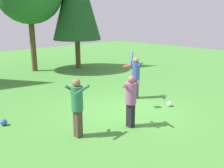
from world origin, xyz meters
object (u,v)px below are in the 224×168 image
person_catcher (131,97)px  person_bystander (77,103)px  frisbee (127,66)px  ball_blue (4,122)px  ball_white (169,104)px  person_thrower (136,74)px

person_catcher → person_bystander: person_bystander is taller
frisbee → ball_blue: 4.63m
person_catcher → ball_white: size_ratio=8.41×
person_bystander → ball_blue: size_ratio=8.12×
ball_blue → frisbee: bearing=-23.5°
ball_blue → ball_white: bearing=-26.6°
person_thrower → frisbee: size_ratio=5.29×
person_bystander → ball_white: (4.15, -0.40, -0.95)m
person_catcher → person_bystander: size_ratio=0.95×
person_thrower → ball_blue: bearing=-38.7°
person_thrower → ball_white: person_thrower is taller
person_thrower → ball_white: bearing=69.6°
frisbee → ball_blue: size_ratio=1.72×
person_catcher → person_thrower: bearing=-9.8°
person_catcher → ball_white: person_catcher is taller
ball_white → ball_blue: bearing=153.4°
person_catcher → ball_blue: 4.22m
frisbee → ball_blue: (-3.99, 1.73, -1.58)m
person_bystander → frisbee: bearing=-0.0°
person_bystander → ball_blue: bearing=106.8°
person_thrower → frisbee: (-1.26, -0.64, 0.61)m
person_thrower → person_catcher: bearing=11.1°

